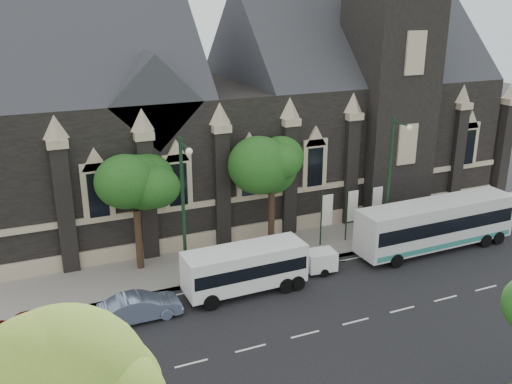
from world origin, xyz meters
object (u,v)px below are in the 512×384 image
street_lamp_near (391,176)px  sedan (140,307)px  shuttle_bus (245,267)px  tree_walk_right (273,163)px  box_trailer (320,260)px  banner_flag_right (375,205)px  tree_walk_left (137,181)px  tour_coach (436,224)px  banner_flag_center (350,209)px  banner_flag_left (325,214)px  car_far_red (43,323)px  street_lamp_mid (184,206)px

street_lamp_near → sedan: size_ratio=2.08×
shuttle_bus → sedan: shuttle_bus is taller
tree_walk_right → box_trailer: (0.90, -5.00, -5.02)m
tree_walk_right → street_lamp_near: size_ratio=0.87×
banner_flag_right → shuttle_bus: 11.97m
tree_walk_left → tour_coach: 19.73m
banner_flag_center → tour_coach: bearing=-36.5°
banner_flag_left → car_far_red: size_ratio=0.93×
banner_flag_left → banner_flag_center: (2.00, 0.00, 0.00)m
banner_flag_center → street_lamp_near: bearing=-48.1°
tree_walk_left → banner_flag_right: bearing=-6.0°
tree_walk_left → shuttle_bus: 8.29m
street_lamp_mid → car_far_red: (-8.08, -1.95, -4.38)m
banner_flag_left → box_trailer: bearing=-123.5°
box_trailer → banner_flag_center: bearing=44.0°
banner_flag_left → sedan: bearing=-162.7°
banner_flag_center → banner_flag_right: same height
car_far_red → box_trailer: bearing=-86.0°
banner_flag_left → banner_flag_right: same height
tree_walk_left → street_lamp_mid: street_lamp_mid is taller
banner_flag_left → shuttle_bus: bearing=-153.3°
banner_flag_left → sedan: size_ratio=0.93×
car_far_red → street_lamp_near: bearing=-83.0°
box_trailer → sedan: (-11.39, -0.93, -0.08)m
banner_flag_left → box_trailer: banner_flag_left is taller
sedan → tree_walk_right: bearing=-61.0°
tree_walk_right → banner_flag_right: bearing=-13.6°
tree_walk_right → banner_flag_right: (7.08, -1.71, -3.43)m
banner_flag_left → tour_coach: banner_flag_left is taller
banner_flag_left → box_trailer: 4.25m
banner_flag_left → banner_flag_center: same height
banner_flag_center → sedan: 16.22m
street_lamp_near → banner_flag_left: bearing=152.8°
street_lamp_near → box_trailer: bearing=-166.8°
tree_walk_left → sedan: tree_walk_left is taller
sedan → banner_flag_right: bearing=-76.9°
tour_coach → shuttle_bus: (-13.94, -0.32, -0.26)m
banner_flag_left → car_far_red: banner_flag_left is taller
street_lamp_mid → box_trailer: bearing=-9.7°
sedan → car_far_red: (-4.80, 0.36, 0.02)m
banner_flag_left → sedan: 14.31m
car_far_red → banner_flag_right: bearing=-78.3°
banner_flag_center → sedan: size_ratio=0.93×
banner_flag_left → street_lamp_near: bearing=-27.2°
banner_flag_left → banner_flag_right: bearing=0.0°
street_lamp_near → sedan: (-17.28, -2.31, -4.40)m
tree_walk_left → car_far_red: 9.77m
tour_coach → banner_flag_right: bearing=126.3°
tree_walk_left → banner_flag_center: tree_walk_left is taller
street_lamp_mid → banner_flag_center: (12.29, 1.91, -2.73)m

